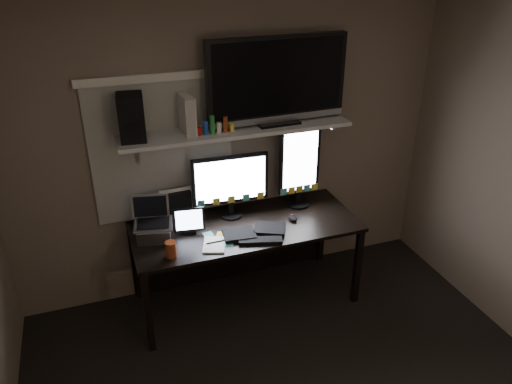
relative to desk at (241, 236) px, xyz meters
name	(u,v)px	position (x,y,z in m)	size (l,w,h in m)	color
ceiling	(354,13)	(0.00, -1.55, 1.95)	(3.60, 3.60, 0.00)	silver
back_wall	(231,148)	(0.00, 0.25, 0.70)	(3.60, 3.60, 0.00)	#726252
window_blinds	(163,151)	(-0.55, 0.24, 0.75)	(1.10, 0.02, 1.10)	beige
desk	(241,236)	(0.00, 0.00, 0.00)	(1.80, 0.75, 0.73)	black
wall_shelf	(237,130)	(0.00, 0.08, 0.91)	(1.80, 0.35, 0.03)	silver
monitor_landscape	(230,186)	(-0.06, 0.07, 0.45)	(0.62, 0.07, 0.54)	black
monitor_portrait	(299,167)	(0.53, 0.06, 0.53)	(0.35, 0.07, 0.70)	black
keyboard	(255,232)	(0.03, -0.27, 0.19)	(0.50, 0.20, 0.03)	black
mouse	(293,218)	(0.39, -0.18, 0.19)	(0.06, 0.10, 0.04)	black
notepad	(214,245)	(-0.32, -0.33, 0.18)	(0.16, 0.22, 0.01)	white
tablet	(189,221)	(-0.45, -0.09, 0.28)	(0.24, 0.10, 0.21)	black
file_sorter	(177,205)	(-0.49, 0.13, 0.32)	(0.22, 0.10, 0.28)	black
laptop	(153,221)	(-0.72, -0.09, 0.34)	(0.28, 0.23, 0.32)	#A2A2A6
cup	(171,249)	(-0.64, -0.37, 0.24)	(0.08, 0.08, 0.12)	brown
sticky_notes	(223,238)	(-0.23, -0.25, 0.18)	(0.31, 0.23, 0.00)	yellow
tv	(277,81)	(0.33, 0.08, 1.26)	(1.12, 0.20, 0.67)	black
game_console	(187,114)	(-0.37, 0.11, 1.07)	(0.07, 0.23, 0.28)	silver
speaker	(131,117)	(-0.77, 0.09, 1.09)	(0.18, 0.22, 0.33)	black
bottles	(216,124)	(-0.18, 0.01, 1.00)	(0.22, 0.05, 0.14)	#A50F0C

